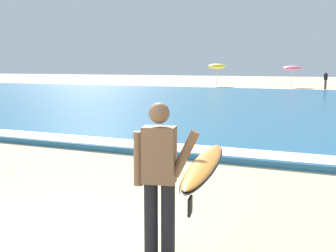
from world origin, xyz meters
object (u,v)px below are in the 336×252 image
object	(u,v)px
beach_umbrella_1	(292,68)
surfer_with_board	(181,170)
beach_umbrella_0	(217,66)
beachgoer_near_row_left	(326,80)

from	to	relation	value
beach_umbrella_1	surfer_with_board	bearing A→B (deg)	-84.08
surfer_with_board	beach_umbrella_0	distance (m)	39.91
surfer_with_board	beach_umbrella_0	bearing A→B (deg)	106.71
surfer_with_board	beach_umbrella_1	world-z (taller)	beach_umbrella_1
surfer_with_board	beach_umbrella_0	world-z (taller)	beach_umbrella_0
beach_umbrella_0	beach_umbrella_1	xyz separation A→B (m)	(7.47, 0.34, -0.16)
surfer_with_board	beachgoer_near_row_left	xyz separation A→B (m)	(-0.77, 36.24, -0.18)
surfer_with_board	beach_umbrella_1	distance (m)	38.77
beach_umbrella_0	beachgoer_near_row_left	size ratio (longest dim) A/B	1.46
beach_umbrella_0	beachgoer_near_row_left	bearing A→B (deg)	-10.46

